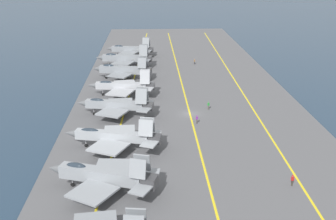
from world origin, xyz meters
TOP-DOWN VIEW (x-y plane):
  - ground_plane at (0.00, 0.00)m, footprint 2000.00×2000.00m
  - carrier_deck at (0.00, 0.00)m, footprint 224.15×51.24m
  - deck_stripe_foul_line at (0.00, -14.09)m, footprint 201.71×4.28m
  - deck_stripe_centerline at (0.00, 0.00)m, footprint 201.74×0.36m
  - deck_stripe_edge_line at (0.00, 14.09)m, footprint 201.53×9.98m
  - parked_jet_second at (-30.75, 15.30)m, footprint 13.39×16.59m
  - parked_jet_third at (-16.87, 14.68)m, footprint 12.90×17.22m
  - parked_jet_fourth at (-0.78, 15.42)m, footprint 12.15×16.43m
  - parked_jet_fifth at (12.93, 14.82)m, footprint 13.70×16.29m
  - parked_jet_sixth at (27.31, 15.69)m, footprint 12.27×16.41m
  - parked_jet_seventh at (41.48, 15.86)m, footprint 13.47×17.30m
  - parked_jet_eighth at (55.65, 14.67)m, footprint 12.44×16.03m
  - crew_red_vest at (-30.54, -12.08)m, footprint 0.40×0.45m
  - crew_purple_vest at (-5.60, -0.87)m, footprint 0.41×0.46m
  - crew_green_vest at (2.51, -4.30)m, footprint 0.41×0.46m
  - crew_brown_vest at (43.70, -5.57)m, footprint 0.29×0.40m

SIDE VIEW (x-z plane):
  - ground_plane at x=0.00m, z-range 0.00..0.00m
  - carrier_deck at x=0.00m, z-range 0.00..0.40m
  - deck_stripe_foul_line at x=0.00m, z-range 0.40..0.41m
  - deck_stripe_centerline at x=0.00m, z-range 0.40..0.41m
  - deck_stripe_edge_line at x=0.00m, z-range 0.40..0.41m
  - crew_brown_vest at x=43.70m, z-range 0.48..2.21m
  - crew_purple_vest at x=-5.60m, z-range 0.49..2.23m
  - crew_red_vest at x=-30.54m, z-range 0.49..2.27m
  - crew_green_vest at x=2.51m, z-range 0.49..2.30m
  - parked_jet_third at x=-16.87m, z-range -0.19..5.88m
  - parked_jet_eighth at x=55.65m, z-range -0.37..6.11m
  - parked_jet_second at x=-30.75m, z-range -0.16..5.98m
  - parked_jet_fifth at x=12.93m, z-range -0.35..6.22m
  - parked_jet_fourth at x=-0.78m, z-range -0.30..6.19m
  - parked_jet_seventh at x=41.48m, z-range -0.36..6.57m
  - parked_jet_sixth at x=27.31m, z-range -0.08..6.33m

